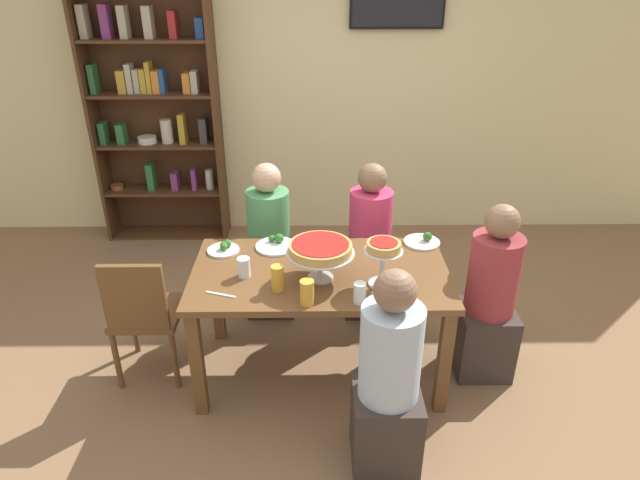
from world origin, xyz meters
name	(u,v)px	position (x,y,z in m)	size (l,w,h in m)	color
ground_plane	(320,369)	(0.00, 0.00, 0.00)	(12.00, 12.00, 0.00)	#846042
rear_partition	(317,80)	(0.00, 2.20, 1.40)	(8.00, 0.12, 2.80)	beige
dining_table	(320,285)	(0.00, 0.00, 0.64)	(1.51, 0.83, 0.74)	brown
bookshelf	(155,113)	(-1.42, 2.01, 1.16)	(1.10, 0.30, 2.21)	#4C2D19
diner_far_left	(270,251)	(-0.36, 0.71, 0.49)	(0.34, 0.34, 1.15)	#382D28
diner_near_right	(388,387)	(0.33, -0.71, 0.49)	(0.34, 0.34, 1.15)	#382D28
diner_far_right	(369,251)	(0.36, 0.70, 0.49)	(0.34, 0.34, 1.15)	#382D28
diner_head_east	(489,304)	(1.03, 0.01, 0.49)	(0.34, 0.34, 1.15)	#382D28
chair_head_west	(144,312)	(-1.06, -0.04, 0.49)	(0.40, 0.40, 0.87)	brown
deep_dish_pizza_stand	(320,250)	(0.00, -0.09, 0.92)	(0.38, 0.38, 0.22)	silver
personal_pizza_stand	(383,252)	(0.34, -0.16, 0.95)	(0.22, 0.22, 0.27)	silver
salad_plate_near_diner	(423,241)	(0.67, 0.34, 0.76)	(0.23, 0.23, 0.07)	white
salad_plate_far_diner	(224,248)	(-0.60, 0.25, 0.76)	(0.20, 0.20, 0.06)	white
salad_plate_spare	(276,244)	(-0.27, 0.31, 0.76)	(0.26, 0.26, 0.07)	white
beer_glass_amber_tall	(307,293)	(-0.07, -0.35, 0.81)	(0.08, 0.08, 0.14)	gold
beer_glass_amber_short	(277,278)	(-0.24, -0.21, 0.81)	(0.07, 0.07, 0.15)	gold
water_glass_clear_near	(244,267)	(-0.44, -0.06, 0.80)	(0.07, 0.07, 0.12)	white
water_glass_clear_far	(360,293)	(0.20, -0.33, 0.80)	(0.07, 0.07, 0.12)	white
cutlery_fork_near	(221,294)	(-0.54, -0.25, 0.74)	(0.18, 0.02, 0.01)	silver
cutlery_knife_near	(336,247)	(0.11, 0.29, 0.74)	(0.18, 0.02, 0.01)	silver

